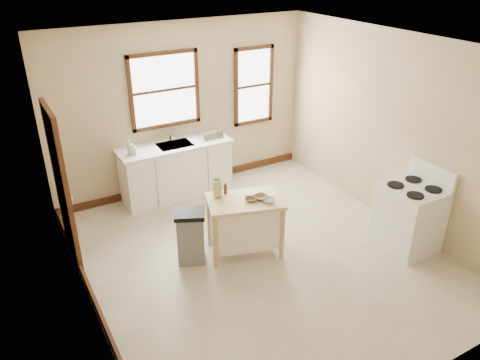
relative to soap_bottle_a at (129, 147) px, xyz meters
name	(u,v)px	position (x,y,z in m)	size (l,w,h in m)	color
floor	(261,256)	(1.05, -2.18, -1.04)	(5.00, 5.00, 0.00)	#BCB295
ceiling	(266,47)	(1.05, -2.18, 1.76)	(5.00, 5.00, 0.00)	white
wall_back	(183,108)	(1.05, 0.32, 0.36)	(4.50, 0.04, 2.80)	tan
wall_left	(76,207)	(-1.20, -2.18, 0.36)	(0.04, 5.00, 2.80)	tan
wall_right	(395,131)	(3.30, -2.18, 0.36)	(0.04, 5.00, 2.80)	tan
window_main	(165,90)	(0.75, 0.30, 0.71)	(1.17, 0.06, 1.22)	black
window_side	(254,86)	(2.40, 0.30, 0.56)	(0.77, 0.06, 1.37)	black
door_left	(62,186)	(-1.16, -0.88, 0.01)	(0.06, 0.90, 2.10)	black
baseboard_back	(188,181)	(1.05, 0.29, -0.98)	(4.50, 0.04, 0.12)	black
baseboard_left	(97,307)	(-1.17, -2.18, -0.98)	(0.04, 5.00, 0.12)	black
sink_counter	(176,170)	(0.75, 0.02, -0.58)	(1.86, 0.62, 0.92)	white
faucet	(170,135)	(0.75, 0.20, -0.01)	(0.03, 0.03, 0.22)	silver
soap_bottle_a	(129,147)	(0.00, 0.00, 0.00)	(0.09, 0.09, 0.23)	#B2B2B2
soap_bottle_b	(133,149)	(0.04, -0.05, -0.02)	(0.08, 0.09, 0.18)	#B2B2B2
dish_rack	(210,135)	(1.38, 0.00, -0.07)	(0.38, 0.29, 0.10)	silver
kitchen_island	(245,226)	(0.92, -1.97, -0.63)	(1.00, 0.63, 0.81)	#F6D691
knife_block	(217,190)	(0.64, -1.70, -0.12)	(0.10, 0.10, 0.20)	tan
pepper_grinder	(225,189)	(0.77, -1.70, -0.15)	(0.04, 0.04, 0.15)	#472113
bowl_a	(251,199)	(0.97, -2.03, -0.20)	(0.16, 0.16, 0.04)	brown
bowl_b	(261,197)	(1.11, -2.05, -0.20)	(0.18, 0.18, 0.04)	brown
bowl_c	(269,200)	(1.15, -2.18, -0.20)	(0.16, 0.16, 0.05)	silver
trash_bin	(191,237)	(0.19, -1.80, -0.66)	(0.39, 0.33, 0.75)	slate
gas_stove	(410,209)	(2.95, -2.96, -0.44)	(0.74, 0.75, 1.19)	white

